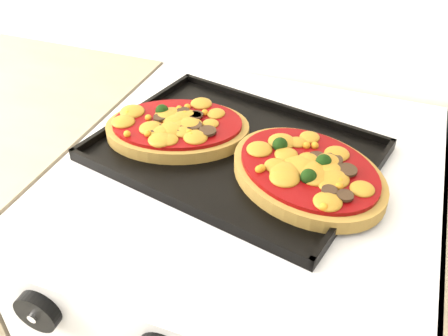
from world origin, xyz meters
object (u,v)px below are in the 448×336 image
at_px(baking_tray, 235,150).
at_px(pizza_right, 308,171).
at_px(pizza_left, 177,127).
at_px(stove, 245,330).

bearing_deg(baking_tray, pizza_right, -2.98).
bearing_deg(pizza_left, baking_tray, -4.01).
bearing_deg(stove, pizza_left, 173.74).
bearing_deg(stove, baking_tray, 166.50).
height_order(baking_tray, pizza_left, pizza_left).
bearing_deg(baking_tray, pizza_left, -171.51).
xyz_separation_m(stove, pizza_left, (-0.14, 0.02, 0.48)).
relative_size(stove, pizza_left, 3.78).
distance_m(baking_tray, pizza_right, 0.13).
height_order(stove, pizza_left, pizza_left).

